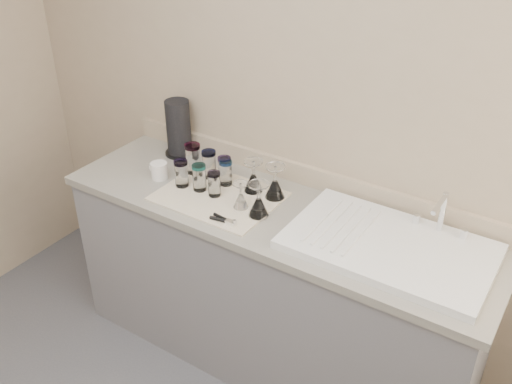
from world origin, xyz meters
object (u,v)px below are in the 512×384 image
Objects in this scene: tumbler_teal at (193,158)px; goblet_back_left at (253,181)px; goblet_back_right at (275,187)px; paper_towel_roll at (179,129)px; goblet_front_left at (241,199)px; sink_unit at (389,246)px; can_opener at (224,220)px; tumbler_magenta at (181,173)px; tumbler_cyan at (209,164)px; tumbler_lavender at (214,184)px; tumbler_purple at (226,172)px; tumbler_extra at (225,169)px; tumbler_blue at (199,177)px; white_mug at (159,170)px; goblet_front_right at (259,205)px.

goblet_back_left reaches higher than tumbler_teal.
tumbler_teal is 0.94× the size of goblet_back_right.
goblet_front_left is at bearing -25.21° from paper_towel_roll.
sink_unit is 6.59× the size of can_opener.
goblet_back_right is at bearing 19.52° from tumbler_magenta.
goblet_back_right is 0.55× the size of paper_towel_roll.
goblet_back_left is 1.27× the size of goblet_front_left.
goblet_back_left is at bearing 1.34° from tumbler_cyan.
tumbler_cyan is (0.10, 0.01, -0.01)m from tumbler_teal.
tumbler_cyan is at bearing 134.55° from tumbler_lavender.
tumbler_lavender is at bearing -82.21° from tumbler_purple.
goblet_back_right is at bearing 1.24° from tumbler_extra.
tumbler_magenta is (0.04, -0.14, -0.01)m from tumbler_teal.
tumbler_lavender is at bearing -2.30° from tumbler_blue.
goblet_back_right is at bearing 29.74° from tumbler_lavender.
tumbler_extra is at bearing 3.00° from tumbler_teal.
sink_unit reaches higher than tumbler_purple.
tumbler_magenta is at bearing -2.73° from white_mug.
goblet_front_right is at bearing -27.26° from tumbler_purple.
tumbler_cyan is at bearing 135.67° from can_opener.
goblet_front_left is 0.50m from white_mug.
goblet_back_right is 1.02× the size of goblet_front_right.
sink_unit is at bearing 17.17° from can_opener.
tumbler_magenta is 0.81× the size of goblet_back_right.
tumbler_blue is 0.42m from paper_towel_roll.
paper_towel_roll reaches higher than tumbler_teal.
paper_towel_roll is (-0.38, 0.12, 0.07)m from tumbler_extra.
tumbler_cyan is 0.26m from goblet_back_left.
tumbler_magenta is 0.46m from goblet_back_right.
goblet_back_left is at bearing 101.98° from goblet_front_left.
tumbler_teal is 1.23× the size of can_opener.
goblet_front_right reaches higher than tumbler_lavender.
tumbler_magenta reaches higher than white_mug.
tumbler_blue reaches higher than goblet_front_left.
tumbler_blue is 1.02× the size of tumbler_extra.
tumbler_purple is 0.77× the size of goblet_back_right.
goblet_front_right is at bearing 51.59° from can_opener.
goblet_front_right is (0.28, -0.14, -0.01)m from tumbler_purple.
tumbler_blue is 0.14m from tumbler_extra.
tumbler_lavender is at bearing -31.37° from paper_towel_roll.
goblet_back_left is (-0.71, 0.08, 0.04)m from sink_unit.
tumbler_blue is at bearing -123.97° from tumbler_purple.
goblet_back_right reaches higher than goblet_front_left.
tumbler_magenta is at bearing -135.38° from tumbler_extra.
sink_unit is 0.71m from can_opener.
goblet_back_right reaches higher than white_mug.
tumbler_lavender is 0.14m from tumbler_extra.
tumbler_teal is at bearing -178.19° from goblet_back_left.
white_mug is at bearing -159.61° from tumbler_purple.
goblet_back_left is at bearing -12.42° from paper_towel_roll.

